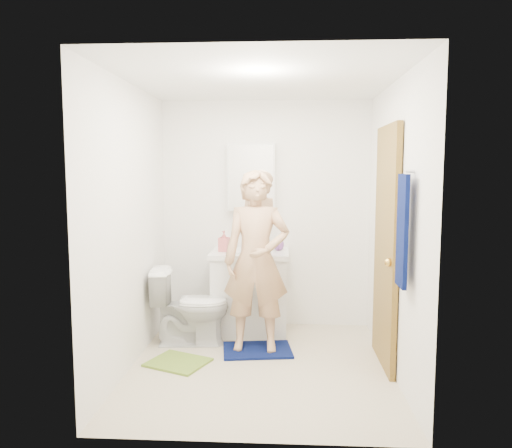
{
  "coord_description": "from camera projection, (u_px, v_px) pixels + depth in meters",
  "views": [
    {
      "loc": [
        0.2,
        -4.11,
        1.68
      ],
      "look_at": [
        -0.05,
        0.25,
        1.2
      ],
      "focal_mm": 35.0,
      "sensor_mm": 36.0,
      "label": 1
    }
  ],
  "objects": [
    {
      "name": "medicine_cabinet",
      "position": [
        251.0,
        177.0,
        5.23
      ],
      "size": [
        0.5,
        0.12,
        0.7
      ],
      "primitive_type": "cube",
      "color": "white",
      "rests_on": "wall_back"
    },
    {
      "name": "bath_mat",
      "position": [
        257.0,
        350.0,
        4.63
      ],
      "size": [
        0.68,
        0.53,
        0.02
      ],
      "primitive_type": "cube",
      "rotation": [
        0.0,
        0.0,
        0.13
      ],
      "color": "#08134B",
      "rests_on": "floor"
    },
    {
      "name": "wall_right",
      "position": [
        396.0,
        229.0,
        4.08
      ],
      "size": [
        0.02,
        2.4,
        2.4
      ],
      "primitive_type": "cube",
      "color": "white",
      "rests_on": "ground"
    },
    {
      "name": "soap_dispenser",
      "position": [
        224.0,
        241.0,
        5.06
      ],
      "size": [
        0.12,
        0.12,
        0.21
      ],
      "primitive_type": "imported",
      "rotation": [
        0.0,
        0.0,
        -0.26
      ],
      "color": "#CD5F63",
      "rests_on": "countertop"
    },
    {
      "name": "wall_front",
      "position": [
        250.0,
        251.0,
        2.94
      ],
      "size": [
        2.2,
        0.02,
        2.4
      ],
      "primitive_type": "cube",
      "color": "white",
      "rests_on": "ground"
    },
    {
      "name": "wall_left",
      "position": [
        129.0,
        227.0,
        4.2
      ],
      "size": [
        0.02,
        2.4,
        2.4
      ],
      "primitive_type": "cube",
      "color": "white",
      "rests_on": "ground"
    },
    {
      "name": "door",
      "position": [
        386.0,
        247.0,
        4.25
      ],
      "size": [
        0.05,
        0.8,
        2.05
      ],
      "primitive_type": "cube",
      "color": "olive",
      "rests_on": "ground"
    },
    {
      "name": "ceiling",
      "position": [
        260.0,
        78.0,
        4.01
      ],
      "size": [
        2.2,
        2.4,
        0.02
      ],
      "primitive_type": "cube",
      "color": "white",
      "rests_on": "ground"
    },
    {
      "name": "sink_basin",
      "position": [
        250.0,
        252.0,
        5.09
      ],
      "size": [
        0.4,
        0.4,
        0.03
      ],
      "primitive_type": "cylinder",
      "color": "white",
      "rests_on": "countertop"
    },
    {
      "name": "door_knob",
      "position": [
        389.0,
        262.0,
        3.94
      ],
      "size": [
        0.07,
        0.07,
        0.07
      ],
      "primitive_type": "sphere",
      "color": "gold",
      "rests_on": "door"
    },
    {
      "name": "faucet",
      "position": [
        251.0,
        243.0,
        5.27
      ],
      "size": [
        0.03,
        0.03,
        0.12
      ],
      "primitive_type": "cylinder",
      "color": "silver",
      "rests_on": "countertop"
    },
    {
      "name": "wall_back",
      "position": [
        266.0,
        215.0,
        5.34
      ],
      "size": [
        2.2,
        0.02,
        2.4
      ],
      "primitive_type": "cube",
      "color": "white",
      "rests_on": "ground"
    },
    {
      "name": "floor",
      "position": [
        260.0,
        368.0,
        4.27
      ],
      "size": [
        2.2,
        2.4,
        0.02
      ],
      "primitive_type": "cube",
      "color": "beige",
      "rests_on": "ground"
    },
    {
      "name": "vanity_cabinet",
      "position": [
        250.0,
        294.0,
        5.14
      ],
      "size": [
        0.75,
        0.55,
        0.8
      ],
      "primitive_type": "cube",
      "color": "white",
      "rests_on": "floor"
    },
    {
      "name": "towel",
      "position": [
        402.0,
        231.0,
        3.51
      ],
      "size": [
        0.03,
        0.24,
        0.8
      ],
      "primitive_type": "cube",
      "color": "#08134B",
      "rests_on": "wall_right"
    },
    {
      "name": "towel_hook",
      "position": [
        410.0,
        171.0,
        3.46
      ],
      "size": [
        0.06,
        0.02,
        0.02
      ],
      "primitive_type": "cylinder",
      "rotation": [
        0.0,
        1.57,
        0.0
      ],
      "color": "silver",
      "rests_on": "wall_right"
    },
    {
      "name": "mirror_panel",
      "position": [
        251.0,
        177.0,
        5.17
      ],
      "size": [
        0.46,
        0.01,
        0.66
      ],
      "primitive_type": "cube",
      "color": "white",
      "rests_on": "wall_back"
    },
    {
      "name": "toothbrush_cup",
      "position": [
        278.0,
        246.0,
        5.14
      ],
      "size": [
        0.13,
        0.13,
        0.09
      ],
      "primitive_type": "imported",
      "rotation": [
        0.0,
        0.0,
        -0.14
      ],
      "color": "#7C4495",
      "rests_on": "countertop"
    },
    {
      "name": "toilet",
      "position": [
        191.0,
        306.0,
        4.8
      ],
      "size": [
        0.76,
        0.48,
        0.74
      ],
      "primitive_type": "imported",
      "rotation": [
        0.0,
        0.0,
        1.66
      ],
      "color": "white",
      "rests_on": "floor"
    },
    {
      "name": "countertop",
      "position": [
        250.0,
        254.0,
        5.1
      ],
      "size": [
        0.79,
        0.59,
        0.05
      ],
      "primitive_type": "cube",
      "color": "white",
      "rests_on": "vanity_cabinet"
    },
    {
      "name": "man",
      "position": [
        256.0,
        261.0,
        4.56
      ],
      "size": [
        0.61,
        0.4,
        1.65
      ],
      "primitive_type": "imported",
      "rotation": [
        0.0,
        0.0,
        -0.01
      ],
      "color": "tan",
      "rests_on": "bath_mat"
    },
    {
      "name": "green_rug",
      "position": [
        178.0,
        362.0,
        4.34
      ],
      "size": [
        0.6,
        0.56,
        0.02
      ],
      "primitive_type": "cube",
      "rotation": [
        0.0,
        0.0,
        -0.41
      ],
      "color": "olive",
      "rests_on": "floor"
    }
  ]
}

